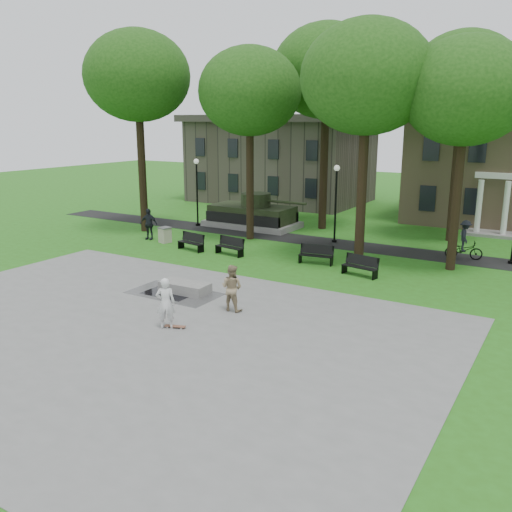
{
  "coord_description": "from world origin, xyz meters",
  "views": [
    {
      "loc": [
        13.2,
        -18.14,
        7.3
      ],
      "look_at": [
        1.05,
        2.02,
        1.4
      ],
      "focal_mm": 38.0,
      "sensor_mm": 36.0,
      "label": 1
    }
  ],
  "objects": [
    {
      "name": "lamp_left",
      "position": [
        -10.0,
        12.3,
        2.79
      ],
      "size": [
        0.36,
        0.36,
        4.73
      ],
      "color": "black",
      "rests_on": "ground"
    },
    {
      "name": "skateboard",
      "position": [
        1.21,
        -3.94,
        0.06
      ],
      "size": [
        0.8,
        0.45,
        0.07
      ],
      "primitive_type": "cube",
      "rotation": [
        0.0,
        0.0,
        0.34
      ],
      "color": "brown",
      "rests_on": "plaza"
    },
    {
      "name": "trash_bin",
      "position": [
        -8.4,
        6.85,
        0.49
      ],
      "size": [
        0.79,
        0.79,
        0.96
      ],
      "rotation": [
        0.0,
        0.0,
        -0.22
      ],
      "color": "#B1A891",
      "rests_on": "ground"
    },
    {
      "name": "tree_5",
      "position": [
        6.5,
        16.5,
        9.67
      ],
      "size": [
        6.4,
        6.4,
        12.44
      ],
      "color": "black",
      "rests_on": "ground"
    },
    {
      "name": "park_bench_3",
      "position": [
        4.5,
        6.05,
        0.52
      ],
      "size": [
        1.85,
        0.85,
        1.0
      ],
      "rotation": [
        0.0,
        0.0,
        -0.19
      ],
      "color": "black",
      "rests_on": "ground"
    },
    {
      "name": "park_bench_0",
      "position": [
        -5.77,
        6.1,
        0.52
      ],
      "size": [
        1.85,
        0.85,
        1.0
      ],
      "rotation": [
        0.0,
        0.0,
        -0.19
      ],
      "color": "black",
      "rests_on": "ground"
    },
    {
      "name": "tree_3",
      "position": [
        8.0,
        9.5,
        8.6
      ],
      "size": [
        6.0,
        6.0,
        11.19
      ],
      "color": "black",
      "rests_on": "ground"
    },
    {
      "name": "pedestrian_walker",
      "position": [
        -9.86,
        7.04,
        0.99
      ],
      "size": [
        1.24,
        0.75,
        1.97
      ],
      "primitive_type": "imported",
      "rotation": [
        0.0,
        0.0,
        0.25
      ],
      "color": "black",
      "rests_on": "ground"
    },
    {
      "name": "footpath",
      "position": [
        0.0,
        12.0,
        0.01
      ],
      "size": [
        44.0,
        2.6,
        0.01
      ],
      "primitive_type": "cube",
      "color": "black",
      "rests_on": "ground"
    },
    {
      "name": "tree_1",
      "position": [
        -4.5,
        10.5,
        8.95
      ],
      "size": [
        6.2,
        6.2,
        11.63
      ],
      "color": "black",
      "rests_on": "ground"
    },
    {
      "name": "park_bench_1",
      "position": [
        -3.23,
        6.33,
        0.52
      ],
      "size": [
        1.85,
        0.8,
        1.0
      ],
      "rotation": [
        0.0,
        0.0,
        -0.16
      ],
      "color": "black",
      "rests_on": "ground"
    },
    {
      "name": "lamp_mid",
      "position": [
        0.5,
        12.3,
        2.79
      ],
      "size": [
        0.36,
        0.36,
        4.73
      ],
      "color": "black",
      "rests_on": "ground"
    },
    {
      "name": "park_bench_2",
      "position": [
        1.73,
        7.03,
        0.52
      ],
      "size": [
        1.85,
        0.79,
        1.0
      ],
      "rotation": [
        0.0,
        0.0,
        0.15
      ],
      "color": "black",
      "rests_on": "ground"
    },
    {
      "name": "puddle",
      "position": [
        -1.6,
        -1.0,
        0.02
      ],
      "size": [
        2.2,
        1.2,
        0.0
      ],
      "primitive_type": "cube",
      "color": "black",
      "rests_on": "plaza"
    },
    {
      "name": "cyclist",
      "position": [
        8.15,
        12.02,
        0.87
      ],
      "size": [
        2.03,
        1.21,
        2.13
      ],
      "rotation": [
        0.0,
        0.0,
        1.83
      ],
      "color": "black",
      "rests_on": "ground"
    },
    {
      "name": "plaza",
      "position": [
        0.0,
        -5.0,
        0.01
      ],
      "size": [
        22.0,
        16.0,
        0.02
      ],
      "primitive_type": "cube",
      "color": "gray",
      "rests_on": "ground"
    },
    {
      "name": "tank_monument",
      "position": [
        -6.46,
        14.0,
        0.86
      ],
      "size": [
        7.45,
        3.4,
        2.4
      ],
      "color": "gray",
      "rests_on": "ground"
    },
    {
      "name": "concrete_block",
      "position": [
        -1.09,
        -0.45,
        0.24
      ],
      "size": [
        2.23,
        1.07,
        0.45
      ],
      "primitive_type": "cube",
      "rotation": [
        0.0,
        0.0,
        0.03
      ],
      "color": "gray",
      "rests_on": "plaza"
    },
    {
      "name": "tree_2",
      "position": [
        3.5,
        8.5,
        9.32
      ],
      "size": [
        6.6,
        6.6,
        12.16
      ],
      "color": "black",
      "rests_on": "ground"
    },
    {
      "name": "building_left",
      "position": [
        -11.0,
        26.5,
        3.6
      ],
      "size": [
        15.0,
        10.0,
        7.2
      ],
      "primitive_type": "cube",
      "color": "#4C443D",
      "rests_on": "ground"
    },
    {
      "name": "friend_watching",
      "position": [
        1.94,
        -1.3,
        0.95
      ],
      "size": [
        0.93,
        0.74,
        1.86
      ],
      "primitive_type": "imported",
      "rotation": [
        0.0,
        0.0,
        3.18
      ],
      "color": "#968361",
      "rests_on": "plaza"
    },
    {
      "name": "tree_0",
      "position": [
        -12.0,
        9.0,
        10.03
      ],
      "size": [
        6.8,
        6.8,
        12.97
      ],
      "color": "black",
      "rests_on": "ground"
    },
    {
      "name": "skateboarder",
      "position": [
        0.95,
        -4.09,
        0.96
      ],
      "size": [
        0.82,
        0.75,
        1.88
      ],
      "primitive_type": "imported",
      "rotation": [
        0.0,
        0.0,
        3.73
      ],
      "color": "silver",
      "rests_on": "plaza"
    },
    {
      "name": "ground",
      "position": [
        0.0,
        0.0,
        0.0
      ],
      "size": [
        120.0,
        120.0,
        0.0
      ],
      "primitive_type": "plane",
      "color": "#275D16",
      "rests_on": "ground"
    },
    {
      "name": "tree_4",
      "position": [
        -2.0,
        16.0,
        10.39
      ],
      "size": [
        7.2,
        7.2,
        13.5
      ],
      "color": "black",
      "rests_on": "ground"
    }
  ]
}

